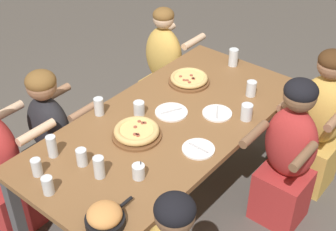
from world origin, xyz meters
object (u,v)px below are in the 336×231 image
object	(u,v)px
drinking_glass_j	(48,186)
drinking_glass_i	(139,109)
drinking_glass_e	(52,146)
cocktail_glass_blue	(139,172)
pizza_board_second	(137,132)
empty_plate_b	(217,113)
pizza_board_main	(189,79)
drinking_glass_c	(247,112)
drinking_glass_h	(99,168)
empty_plate_a	(171,112)
drinking_glass_f	(233,58)
empty_plate_c	(198,149)
drinking_glass_g	(99,107)
diner_far_midleft	(52,141)
drinking_glass_a	(251,89)
diner_near_right	(318,127)
diner_far_left	(3,170)
drinking_glass_d	(37,168)
skillet_bowl	(105,217)
diner_far_right	(164,72)
diner_near_midright	(287,160)
drinking_glass_b	(82,158)

from	to	relation	value
drinking_glass_j	drinking_glass_i	bearing A→B (deg)	7.57
drinking_glass_e	cocktail_glass_blue	bearing A→B (deg)	-70.75
pizza_board_second	empty_plate_b	xyz separation A→B (m)	(0.54, -0.26, -0.03)
pizza_board_main	drinking_glass_c	distance (m)	0.60
drinking_glass_e	drinking_glass_h	bearing A→B (deg)	-81.86
empty_plate_a	empty_plate_b	bearing A→B (deg)	-53.13
empty_plate_b	drinking_glass_f	xyz separation A→B (m)	(0.65, 0.29, 0.06)
empty_plate_b	drinking_glass_h	distance (m)	0.97
pizza_board_main	drinking_glass_h	xyz separation A→B (m)	(-1.16, -0.23, 0.03)
empty_plate_c	drinking_glass_f	xyz separation A→B (m)	(1.04, 0.42, 0.06)
empty_plate_b	empty_plate_c	size ratio (longest dim) A/B	0.99
drinking_glass_g	drinking_glass_h	xyz separation A→B (m)	(-0.44, -0.46, 0.00)
drinking_glass_g	diner_far_midleft	bearing A→B (deg)	126.29
drinking_glass_i	drinking_glass_e	bearing A→B (deg)	169.89
drinking_glass_a	diner_near_right	world-z (taller)	diner_near_right
diner_far_midleft	drinking_glass_a	bearing A→B (deg)	47.90
empty_plate_c	diner_far_left	distance (m)	1.33
empty_plate_c	drinking_glass_i	world-z (taller)	drinking_glass_i
pizza_board_main	drinking_glass_d	world-z (taller)	drinking_glass_d
pizza_board_main	drinking_glass_c	world-z (taller)	drinking_glass_c
empty_plate_b	diner_far_midleft	distance (m)	1.21
drinking_glass_i	diner_near_right	bearing A→B (deg)	-44.71
empty_plate_b	drinking_glass_d	bearing A→B (deg)	158.25
pizza_board_second	drinking_glass_f	world-z (taller)	drinking_glass_f
skillet_bowl	diner_far_right	xyz separation A→B (m)	(1.73, 1.04, -0.31)
pizza_board_main	drinking_glass_f	size ratio (longest dim) A/B	2.23
drinking_glass_j	pizza_board_second	bearing A→B (deg)	-3.01
pizza_board_second	diner_near_midright	xyz separation A→B (m)	(0.65, -0.78, -0.25)
drinking_glass_h	cocktail_glass_blue	bearing A→B (deg)	-52.93
skillet_bowl	drinking_glass_g	bearing A→B (deg)	47.84
pizza_board_second	drinking_glass_h	world-z (taller)	drinking_glass_h
drinking_glass_a	drinking_glass_c	size ratio (longest dim) A/B	0.98
drinking_glass_f	diner_far_midleft	xyz separation A→B (m)	(-1.38, 0.64, -0.32)
diner_far_midleft	drinking_glass_h	bearing A→B (deg)	-15.99
drinking_glass_a	diner_far_right	bearing A→B (deg)	79.05
drinking_glass_d	drinking_glass_b	bearing A→B (deg)	-30.83
empty_plate_a	drinking_glass_i	size ratio (longest dim) A/B	2.28
diner_near_midright	drinking_glass_b	bearing A→B (deg)	51.38
drinking_glass_d	diner_near_midright	bearing A→B (deg)	-37.35
drinking_glass_e	drinking_glass_g	distance (m)	0.50
empty_plate_b	drinking_glass_j	size ratio (longest dim) A/B	1.86
empty_plate_a	drinking_glass_b	size ratio (longest dim) A/B	2.08
diner_near_right	drinking_glass_i	bearing A→B (deg)	45.29
skillet_bowl	diner_near_right	size ratio (longest dim) A/B	0.26
skillet_bowl	cocktail_glass_blue	bearing A→B (deg)	15.50
empty_plate_c	drinking_glass_d	world-z (taller)	drinking_glass_d
empty_plate_b	drinking_glass_i	bearing A→B (deg)	129.83
diner_far_midleft	diner_far_right	bearing A→B (deg)	90.00
drinking_glass_a	diner_near_midright	size ratio (longest dim) A/B	0.10
drinking_glass_j	diner_far_right	distance (m)	1.91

